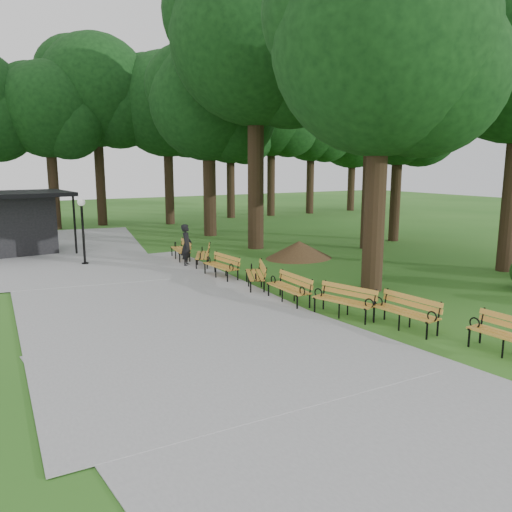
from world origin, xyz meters
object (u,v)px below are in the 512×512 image
bench_3 (288,288)px  bench_5 (221,266)px  lawn_tree_1 (373,82)px  person (187,245)px  kiosk (10,223)px  bench_4 (255,275)px  bench_2 (344,301)px  lawn_tree_4 (208,103)px  dirt_mound (299,250)px  lawn_tree_2 (256,38)px  bench_0 (509,337)px  lawn_tree_0 (382,45)px  bench_6 (203,255)px  bench_1 (405,313)px  bench_7 (180,250)px  lamp_post (82,217)px  lawn_tree_5 (400,111)px

bench_3 → bench_5: size_ratio=1.00×
bench_5 → lawn_tree_1: 12.16m
person → bench_3: 6.78m
kiosk → bench_4: 13.34m
bench_2 → lawn_tree_4: (3.58, 16.44, 7.17)m
dirt_mound → bench_5: (-4.79, -1.79, 0.05)m
lawn_tree_1 → lawn_tree_2: lawn_tree_2 is taller
bench_5 → bench_0: bearing=7.0°
dirt_mound → lawn_tree_0: bearing=-101.3°
bench_4 → bench_6: 4.32m
bench_1 → lawn_tree_1: 14.67m
bench_0 → bench_2: same height
bench_5 → bench_6: size_ratio=1.00×
kiosk → lawn_tree_0: (9.91, -13.76, 6.36)m
kiosk → lawn_tree_2: lawn_tree_2 is taller
bench_7 → lamp_post: bearing=-93.9°
bench_6 → lawn_tree_2: size_ratio=0.13×
bench_3 → person: bearing=-174.2°
lawn_tree_1 → lawn_tree_5: bearing=20.8°
bench_0 → lawn_tree_2: size_ratio=0.13×
dirt_mound → lawn_tree_0: size_ratio=0.23×
dirt_mound → bench_0: 12.19m
dirt_mound → bench_6: bearing=172.0°
bench_6 → lawn_tree_4: lawn_tree_4 is taller
bench_4 → lawn_tree_0: lawn_tree_0 is taller
dirt_mound → bench_4: (-4.42, -3.70, 0.05)m
bench_7 → lawn_tree_4: 10.49m
dirt_mound → bench_6: bench_6 is taller
dirt_mound → bench_3: bench_3 is taller
bench_0 → bench_7: same height
bench_1 → bench_4: 5.83m
bench_4 → bench_7: (-0.33, 6.05, 0.00)m
bench_1 → bench_7: bearing=-179.2°
bench_3 → bench_7: (-0.28, 8.18, 0.00)m
bench_7 → bench_5: bearing=8.6°
bench_1 → bench_2: same height
lamp_post → bench_4: 8.31m
bench_3 → lawn_tree_4: 16.64m
kiosk → bench_0: bearing=-72.0°
lamp_post → lawn_tree_1: bearing=-12.0°
kiosk → bench_5: size_ratio=2.45×
bench_4 → bench_7: 6.06m
dirt_mound → bench_1: bench_1 is taller
lamp_post → bench_0: size_ratio=1.47×
person → bench_5: 2.74m
bench_5 → lawn_tree_5: 14.33m
bench_7 → lawn_tree_2: (4.43, 0.98, 9.55)m
bench_7 → lawn_tree_2: bearing=111.7°
bench_5 → bench_7: size_ratio=1.00×
dirt_mound → bench_6: size_ratio=1.38×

